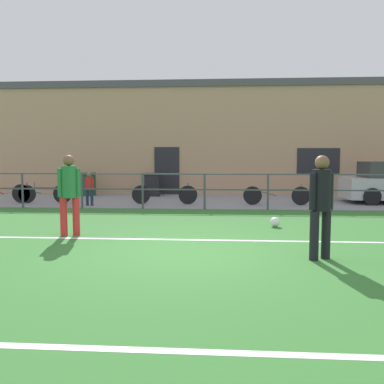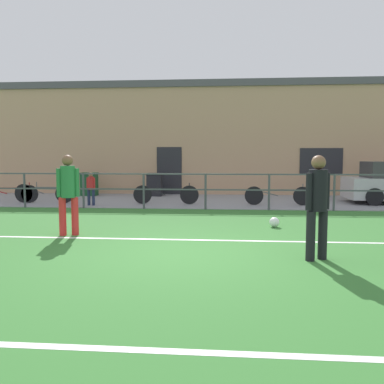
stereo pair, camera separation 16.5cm
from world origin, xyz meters
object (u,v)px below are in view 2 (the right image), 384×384
at_px(bicycle_parked_2, 44,193).
at_px(bicycle_parked_1, 166,194).
at_px(bicycle_parked_0, 7,193).
at_px(trash_bin_0, 155,184).
at_px(spectator_child, 91,187).
at_px(player_goalkeeper, 318,201).
at_px(trash_bin_1, 89,184).
at_px(player_winger, 68,190).
at_px(soccer_ball_match, 274,222).
at_px(bicycle_parked_3, 278,195).

bearing_deg(bicycle_parked_2, bicycle_parked_1, 0.00).
relative_size(bicycle_parked_0, bicycle_parked_2, 1.06).
xyz_separation_m(bicycle_parked_0, bicycle_parked_2, (1.39, -0.00, 0.02)).
bearing_deg(trash_bin_0, bicycle_parked_2, -140.48).
bearing_deg(bicycle_parked_0, spectator_child, -10.30).
xyz_separation_m(player_goalkeeper, bicycle_parked_2, (-8.04, 7.48, -0.60)).
bearing_deg(player_goalkeeper, trash_bin_1, -84.77).
distance_m(player_winger, trash_bin_0, 8.69).
bearing_deg(spectator_child, trash_bin_0, -108.14).
xyz_separation_m(trash_bin_0, trash_bin_1, (-2.82, -0.06, 0.01)).
bearing_deg(spectator_child, player_goalkeeper, 137.59).
distance_m(player_goalkeeper, soccer_ball_match, 3.24).
bearing_deg(bicycle_parked_2, player_goalkeeper, -42.92).
distance_m(soccer_ball_match, trash_bin_0, 8.40).
height_order(bicycle_parked_3, trash_bin_1, trash_bin_1).
bearing_deg(bicycle_parked_2, spectator_child, -17.29).
bearing_deg(bicycle_parked_0, player_winger, -51.50).
xyz_separation_m(bicycle_parked_2, trash_bin_0, (3.52, 2.91, 0.14)).
height_order(bicycle_parked_2, trash_bin_0, trash_bin_0).
bearing_deg(player_winger, spectator_child, -94.93).
xyz_separation_m(player_goalkeeper, bicycle_parked_3, (0.28, 7.48, -0.62)).
relative_size(player_winger, trash_bin_0, 1.78).
bearing_deg(trash_bin_1, spectator_child, -70.19).
bearing_deg(player_winger, soccer_ball_match, 178.71).
relative_size(bicycle_parked_0, trash_bin_1, 2.36).
bearing_deg(bicycle_parked_3, bicycle_parked_0, 180.00).
height_order(player_winger, soccer_ball_match, player_winger).
height_order(player_goalkeeper, trash_bin_1, player_goalkeeper).
distance_m(trash_bin_0, trash_bin_1, 2.82).
bearing_deg(bicycle_parked_1, bicycle_parked_3, -0.00).
distance_m(soccer_ball_match, bicycle_parked_3, 4.41).
xyz_separation_m(bicycle_parked_0, trash_bin_0, (4.91, 2.91, 0.15)).
height_order(spectator_child, bicycle_parked_3, spectator_child).
bearing_deg(bicycle_parked_1, player_winger, -102.04).
xyz_separation_m(spectator_child, bicycle_parked_1, (2.48, 0.61, -0.30)).
height_order(soccer_ball_match, bicycle_parked_0, bicycle_parked_0).
relative_size(soccer_ball_match, bicycle_parked_1, 0.10).
bearing_deg(bicycle_parked_2, player_winger, -60.98).
height_order(bicycle_parked_0, bicycle_parked_2, bicycle_parked_2).
bearing_deg(soccer_ball_match, bicycle_parked_0, 154.38).
bearing_deg(trash_bin_1, soccer_ball_match, -45.81).
bearing_deg(bicycle_parked_2, bicycle_parked_3, -0.00).
bearing_deg(bicycle_parked_2, soccer_ball_match, -29.51).
xyz_separation_m(player_goalkeeper, player_winger, (-4.84, 1.71, 0.01)).
bearing_deg(spectator_child, trash_bin_1, -64.17).
height_order(bicycle_parked_1, bicycle_parked_2, bicycle_parked_2).
height_order(player_winger, trash_bin_1, player_winger).
height_order(player_winger, spectator_child, player_winger).
distance_m(player_winger, spectator_child, 5.32).
relative_size(bicycle_parked_0, bicycle_parked_1, 1.00).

